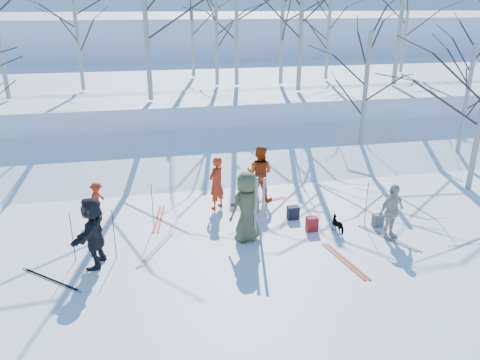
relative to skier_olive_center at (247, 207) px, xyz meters
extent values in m
plane|color=white|center=(0.05, -0.33, -0.98)|extent=(120.00, 120.00, 0.00)
cube|color=white|center=(0.05, 6.67, -0.83)|extent=(70.00, 9.49, 4.12)
cube|color=white|center=(0.05, 16.67, 0.02)|extent=(70.00, 18.00, 2.20)
cube|color=white|center=(0.05, 37.67, 1.02)|extent=(90.00, 30.00, 6.00)
imported|color=#424C2D|center=(0.00, 0.00, 0.00)|extent=(1.12, 0.94, 1.95)
imported|color=#B32A10|center=(-0.47, 2.24, -0.14)|extent=(0.72, 0.71, 1.68)
imported|color=#AF360D|center=(1.00, 2.67, -0.07)|extent=(1.11, 1.04, 1.82)
imported|color=#B32A10|center=(-4.09, 2.46, -0.45)|extent=(0.63, 0.78, 1.05)
imported|color=beige|center=(3.86, -0.67, -0.19)|extent=(0.99, 0.70, 1.56)
imported|color=black|center=(-3.90, -0.54, -0.08)|extent=(0.92, 1.74, 1.79)
imported|color=black|center=(2.62, -0.10, -0.74)|extent=(0.42, 0.62, 0.48)
cube|color=silver|center=(0.20, -0.21, -0.03)|extent=(0.08, 0.16, 1.90)
cube|color=silver|center=(0.37, -0.26, -0.03)|extent=(0.10, 0.23, 1.89)
cylinder|color=black|center=(-3.82, -0.71, -0.31)|extent=(0.02, 0.02, 1.34)
cylinder|color=black|center=(0.87, 2.19, -0.31)|extent=(0.02, 0.02, 1.34)
cylinder|color=black|center=(-2.46, 1.24, -0.31)|extent=(0.02, 0.02, 1.34)
cylinder|color=black|center=(3.53, 0.14, -0.31)|extent=(0.02, 0.02, 1.34)
cylinder|color=black|center=(0.70, 1.78, -0.31)|extent=(0.02, 0.02, 1.34)
cylinder|color=black|center=(-4.45, -0.25, -0.31)|extent=(0.02, 0.02, 1.34)
cylinder|color=black|center=(-3.45, -0.31, -0.31)|extent=(0.02, 0.02, 1.34)
cube|color=maroon|center=(1.92, 0.14, -0.77)|extent=(0.32, 0.22, 0.42)
cube|color=#53565A|center=(3.88, 0.02, -0.79)|extent=(0.30, 0.20, 0.38)
cube|color=black|center=(1.64, 1.00, -0.78)|extent=(0.34, 0.24, 0.40)
camera|label=1|loc=(-2.44, -11.12, 5.09)|focal=35.00mm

